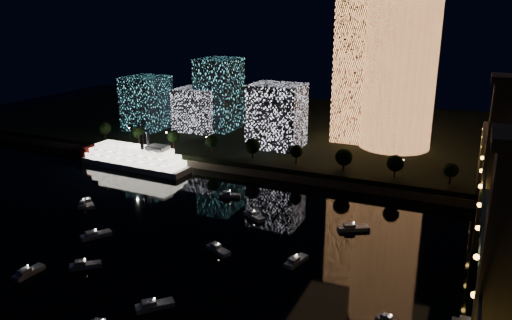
# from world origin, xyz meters

# --- Properties ---
(ground) EXTENTS (520.00, 520.00, 0.00)m
(ground) POSITION_xyz_m (0.00, 0.00, 0.00)
(ground) COLOR black
(ground) RESTS_ON ground
(far_bank) EXTENTS (420.00, 160.00, 5.00)m
(far_bank) POSITION_xyz_m (0.00, 160.00, 2.50)
(far_bank) COLOR black
(far_bank) RESTS_ON ground
(seawall) EXTENTS (420.00, 6.00, 3.00)m
(seawall) POSITION_xyz_m (0.00, 82.00, 1.50)
(seawall) COLOR #6B5E4C
(seawall) RESTS_ON ground
(tower_cylindrical) EXTENTS (34.00, 34.00, 84.21)m
(tower_cylindrical) POSITION_xyz_m (22.29, 132.68, 47.23)
(tower_cylindrical) COLOR #F9954F
(tower_cylindrical) RESTS_ON far_bank
(tower_rectangular) EXTENTS (20.75, 20.75, 66.03)m
(tower_rectangular) POSITION_xyz_m (2.90, 138.39, 38.01)
(tower_rectangular) COLOR #F9954F
(tower_rectangular) RESTS_ON far_bank
(midrise_blocks) EXTENTS (98.64, 43.36, 37.14)m
(midrise_blocks) POSITION_xyz_m (-68.24, 121.46, 20.02)
(midrise_blocks) COLOR white
(midrise_blocks) RESTS_ON far_bank
(truss_bridge) EXTENTS (13.00, 266.00, 50.00)m
(truss_bridge) POSITION_xyz_m (65.00, 3.72, 16.25)
(truss_bridge) COLOR #182B4D
(truss_bridge) RESTS_ON ground
(riverboat) EXTENTS (55.79, 13.92, 16.67)m
(riverboat) POSITION_xyz_m (-80.24, 68.96, 4.28)
(riverboat) COLOR silver
(riverboat) RESTS_ON ground
(motorboats) EXTENTS (135.84, 86.57, 2.78)m
(motorboats) POSITION_xyz_m (-11.99, 12.75, 0.81)
(motorboats) COLOR silver
(motorboats) RESTS_ON ground
(esplanade_trees) EXTENTS (165.80, 6.95, 8.97)m
(esplanade_trees) POSITION_xyz_m (-26.44, 88.00, 10.47)
(esplanade_trees) COLOR black
(esplanade_trees) RESTS_ON far_bank
(street_lamps) EXTENTS (132.70, 0.70, 5.65)m
(street_lamps) POSITION_xyz_m (-34.00, 94.00, 9.02)
(street_lamps) COLOR black
(street_lamps) RESTS_ON far_bank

